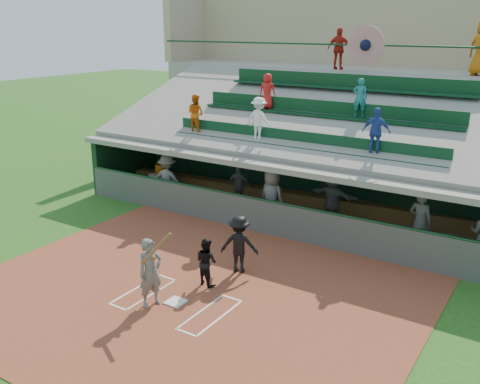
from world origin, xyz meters
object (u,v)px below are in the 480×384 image
Objects in this scene: home_plate at (176,302)px; batter_at_plate at (151,272)px; catcher at (206,262)px; water_cooler at (161,170)px; white_table at (161,184)px.

home_plate is 0.22× the size of batter_at_plate.
catcher is 7.99m from water_cooler.
home_plate is 8.79m from white_table.
water_cooler reaches higher than white_table.
batter_at_plate reaches higher than white_table.
batter_at_plate is 2.33× the size of white_table.
white_table is at bearing 147.01° from water_cooler.
home_plate is 1.00m from batter_at_plate.
home_plate is 0.51× the size of white_table.
water_cooler is (-5.99, 5.27, 0.34)m from catcher.
home_plate is at bearing -47.42° from water_cooler.
catcher is (0.47, 1.56, -0.22)m from batter_at_plate.
batter_at_plate is 1.64m from catcher.
catcher is 2.93× the size of water_cooler.
catcher is at bearing -41.32° from water_cooler.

